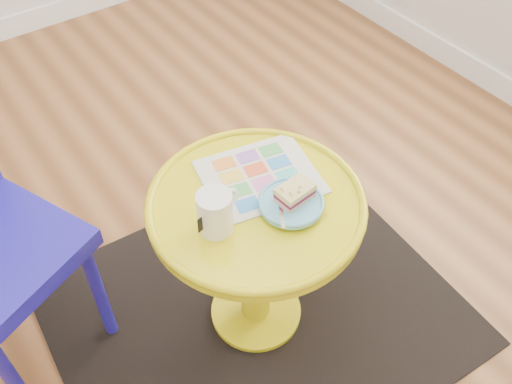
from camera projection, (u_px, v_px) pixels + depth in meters
floor at (144, 310)px, 1.98m from camera, size 4.00×4.00×0.00m
rug at (256, 312)px, 1.97m from camera, size 1.36×1.17×0.01m
side_table at (256, 239)px, 1.67m from camera, size 0.60×0.60×0.57m
newspaper at (260, 177)px, 1.62m from camera, size 0.37×0.33×0.01m
mug at (216, 211)px, 1.45m from camera, size 0.13×0.09×0.12m
plate at (291, 204)px, 1.53m from camera, size 0.18×0.18×0.02m
cake_slice at (295, 193)px, 1.51m from camera, size 0.10×0.08×0.04m
fork at (281, 206)px, 1.51m from camera, size 0.09×0.13×0.00m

